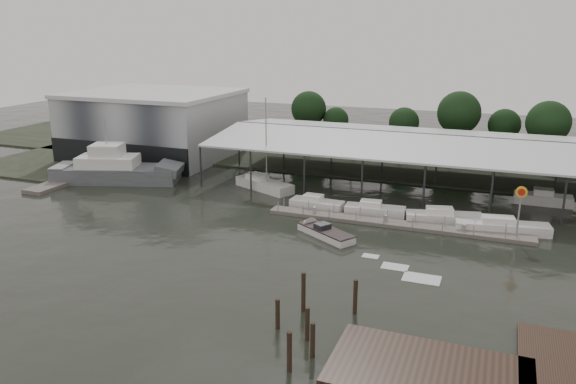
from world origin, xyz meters
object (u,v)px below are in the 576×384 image
(grey_trawler, at_px, (117,170))
(shell_fuel_sign, at_px, (520,203))
(speedboat_underway, at_px, (322,231))
(white_sailboat, at_px, (264,184))

(grey_trawler, bearing_deg, shell_fuel_sign, -23.40)
(grey_trawler, xyz_separation_m, speedboat_underway, (32.40, -9.71, -1.19))
(grey_trawler, bearing_deg, speedboat_underway, -35.23)
(shell_fuel_sign, bearing_deg, grey_trawler, 175.14)
(white_sailboat, xyz_separation_m, speedboat_underway, (12.22, -13.37, -0.26))
(grey_trawler, height_order, speedboat_underway, grey_trawler)
(speedboat_underway, bearing_deg, white_sailboat, -15.48)
(shell_fuel_sign, relative_size, white_sailboat, 0.46)
(shell_fuel_sign, height_order, grey_trawler, grey_trawler)
(shell_fuel_sign, bearing_deg, white_sailboat, 165.41)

